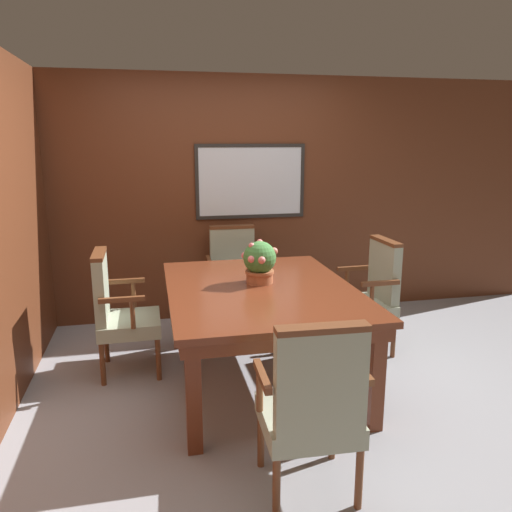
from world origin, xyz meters
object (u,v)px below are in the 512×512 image
chair_right_far (371,292)px  chair_head_near (313,405)px  chair_head_far (234,274)px  dining_table (260,298)px  potted_plant (260,261)px  chair_left_far (118,309)px

chair_right_far → chair_head_near: size_ratio=1.00×
chair_head_far → chair_head_near: size_ratio=1.00×
dining_table → chair_head_near: chair_head_near is taller
chair_right_far → potted_plant: potted_plant is taller
chair_head_near → potted_plant: 1.47m
chair_head_near → chair_left_far: (-1.03, 1.70, 0.00)m
chair_head_far → chair_head_near: same height
dining_table → chair_left_far: size_ratio=1.81×
dining_table → potted_plant: (0.02, 0.11, 0.26)m
chair_head_far → potted_plant: 1.22m
dining_table → chair_head_far: size_ratio=1.81×
chair_right_far → chair_left_far: same height
chair_head_far → chair_left_far: size_ratio=1.00×
chair_right_far → chair_left_far: bearing=-91.4°
chair_left_far → potted_plant: bearing=-105.5°
dining_table → chair_left_far: 1.13m
chair_right_far → potted_plant: (-1.05, -0.29, 0.40)m
dining_table → chair_head_near: size_ratio=1.81×
chair_left_far → potted_plant: 1.18m
chair_head_near → dining_table: bearing=-88.7°
dining_table → chair_right_far: size_ratio=1.81×
chair_head_near → chair_left_far: 1.98m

